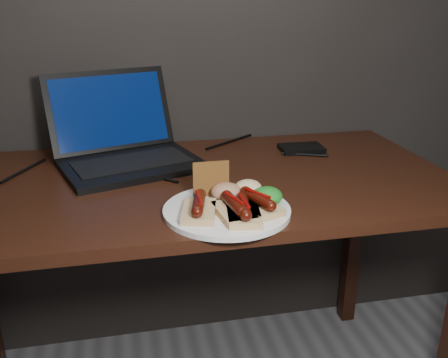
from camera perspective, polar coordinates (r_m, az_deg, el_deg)
name	(u,v)px	position (r m, az deg, el deg)	size (l,w,h in m)	color
desk	(191,209)	(1.36, -3.80, -3.42)	(1.40, 0.70, 0.75)	#35190D
laptop	(124,145)	(1.46, -11.37, 3.85)	(0.46, 0.44, 0.25)	black
hard_drive	(301,148)	(1.56, 8.83, 3.48)	(0.13, 0.09, 0.02)	black
desk_cables	(175,159)	(1.47, -5.66, 2.30)	(0.92, 0.40, 0.01)	black
plate	(227,210)	(1.11, 0.32, -3.62)	(0.28, 0.28, 0.01)	white
bread_sausage_left	(199,208)	(1.07, -2.89, -3.29)	(0.10, 0.13, 0.04)	#DBB381
bread_sausage_center	(234,209)	(1.07, 1.16, -3.41)	(0.08, 0.12, 0.04)	#DBB381
bread_sausage_right	(258,203)	(1.09, 3.85, -2.80)	(0.11, 0.13, 0.04)	#DBB381
bread_sausage_extra	(244,211)	(1.06, 2.26, -3.68)	(0.09, 0.12, 0.04)	#DBB381
crispbread	(211,179)	(1.16, -1.50, 0.00)	(0.09, 0.01, 0.09)	#935928
salad_greens	(267,196)	(1.13, 4.96, -1.93)	(0.07, 0.07, 0.04)	#136019
salsa_mound	(226,192)	(1.15, 0.27, -1.47)	(0.07, 0.07, 0.04)	maroon
coleslaw_mound	(248,187)	(1.18, 2.78, -0.98)	(0.06, 0.06, 0.04)	beige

